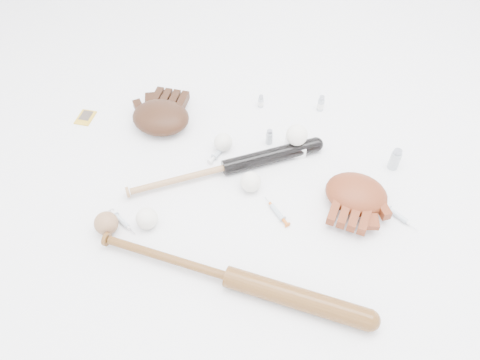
# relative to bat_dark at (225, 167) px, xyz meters

# --- Properties ---
(bat_dark) EXTENTS (0.75, 0.37, 0.06)m
(bat_dark) POSITION_rel_bat_dark_xyz_m (0.00, 0.00, 0.00)
(bat_dark) COLOR black
(bat_dark) RESTS_ON ground
(bat_wood) EXTENTS (0.91, 0.29, 0.07)m
(bat_wood) POSITION_rel_bat_dark_xyz_m (0.06, -0.45, 0.00)
(bat_wood) COLOR brown
(bat_wood) RESTS_ON ground
(glove_dark) EXTENTS (0.32, 0.32, 0.10)m
(glove_dark) POSITION_rel_bat_dark_xyz_m (-0.29, 0.23, 0.02)
(glove_dark) COLOR #311A0D
(glove_dark) RESTS_ON ground
(glove_tan) EXTENTS (0.33, 0.33, 0.09)m
(glove_tan) POSITION_rel_bat_dark_xyz_m (0.47, -0.10, 0.02)
(glove_tan) COLOR maroon
(glove_tan) RESTS_ON ground
(trading_card) EXTENTS (0.08, 0.10, 0.00)m
(trading_card) POSITION_rel_bat_dark_xyz_m (-0.62, 0.25, -0.03)
(trading_card) COLOR gold
(trading_card) RESTS_ON ground
(pedestal) EXTENTS (0.08, 0.08, 0.04)m
(pedestal) POSITION_rel_bat_dark_xyz_m (0.26, 0.14, -0.01)
(pedestal) COLOR white
(pedestal) RESTS_ON ground
(baseball_on_pedestal) EXTENTS (0.08, 0.08, 0.08)m
(baseball_on_pedestal) POSITION_rel_bat_dark_xyz_m (0.26, 0.14, 0.06)
(baseball_on_pedestal) COLOR white
(baseball_on_pedestal) RESTS_ON pedestal
(baseball_left) EXTENTS (0.08, 0.08, 0.08)m
(baseball_left) POSITION_rel_bat_dark_xyz_m (-0.24, -0.26, 0.01)
(baseball_left) COLOR white
(baseball_left) RESTS_ON ground
(baseball_upper) EXTENTS (0.07, 0.07, 0.07)m
(baseball_upper) POSITION_rel_bat_dark_xyz_m (-0.02, 0.12, 0.01)
(baseball_upper) COLOR white
(baseball_upper) RESTS_ON ground
(baseball_mid) EXTENTS (0.08, 0.08, 0.08)m
(baseball_mid) POSITION_rel_bat_dark_xyz_m (0.10, -0.07, 0.01)
(baseball_mid) COLOR white
(baseball_mid) RESTS_ON ground
(baseball_aged) EXTENTS (0.08, 0.08, 0.08)m
(baseball_aged) POSITION_rel_bat_dark_xyz_m (-0.37, -0.29, 0.01)
(baseball_aged) COLOR #8D6444
(baseball_aged) RESTS_ON ground
(syringe_0) EXTENTS (0.13, 0.12, 0.02)m
(syringe_0) POSITION_rel_bat_dark_xyz_m (-0.34, -0.26, -0.02)
(syringe_0) COLOR #ADBCC6
(syringe_0) RESTS_ON ground
(syringe_1) EXTENTS (0.11, 0.14, 0.02)m
(syringe_1) POSITION_rel_bat_dark_xyz_m (0.20, -0.18, -0.02)
(syringe_1) COLOR #ADBCC6
(syringe_1) RESTS_ON ground
(syringe_2) EXTENTS (0.10, 0.16, 0.02)m
(syringe_2) POSITION_rel_bat_dark_xyz_m (-0.03, 0.10, -0.02)
(syringe_2) COLOR #ADBCC6
(syringe_2) RESTS_ON ground
(syringe_3) EXTENTS (0.14, 0.13, 0.02)m
(syringe_3) POSITION_rel_bat_dark_xyz_m (0.62, -0.16, -0.02)
(syringe_3) COLOR #ADBCC6
(syringe_3) RESTS_ON ground
(vial_0) EXTENTS (0.03, 0.03, 0.07)m
(vial_0) POSITION_rel_bat_dark_xyz_m (0.37, 0.39, 0.01)
(vial_0) COLOR #ADB7BE
(vial_0) RESTS_ON ground
(vial_1) EXTENTS (0.02, 0.02, 0.06)m
(vial_1) POSITION_rel_bat_dark_xyz_m (0.11, 0.39, 0.00)
(vial_1) COLOR #ADB7BE
(vial_1) RESTS_ON ground
(vial_2) EXTENTS (0.03, 0.03, 0.07)m
(vial_2) POSITION_rel_bat_dark_xyz_m (0.16, 0.17, 0.01)
(vial_2) COLOR #ADB7BE
(vial_2) RESTS_ON ground
(vial_3) EXTENTS (0.04, 0.04, 0.09)m
(vial_3) POSITION_rel_bat_dark_xyz_m (0.63, 0.08, 0.02)
(vial_3) COLOR #ADB7BE
(vial_3) RESTS_ON ground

